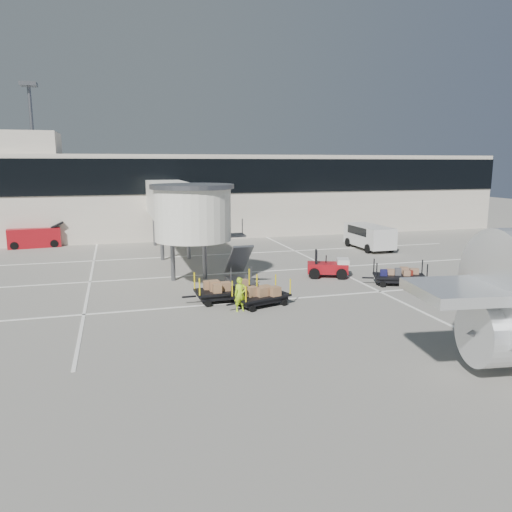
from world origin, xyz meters
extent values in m
plane|color=#9C988C|center=(0.00, 0.00, 0.00)|extent=(140.00, 140.00, 0.00)
cube|color=white|center=(0.00, 2.00, 0.01)|extent=(40.00, 0.15, 0.02)
cube|color=white|center=(0.00, 9.00, 0.01)|extent=(40.00, 0.15, 0.02)
cube|color=white|center=(0.00, 16.00, 0.01)|extent=(40.00, 0.15, 0.02)
cube|color=white|center=(6.00, 10.00, 0.01)|extent=(0.15, 30.00, 0.02)
cube|color=white|center=(-10.00, 10.00, 0.01)|extent=(0.15, 30.00, 0.02)
cube|color=beige|center=(0.00, 30.00, 4.00)|extent=(64.00, 12.00, 8.00)
cube|color=black|center=(0.00, 23.95, 6.00)|extent=(64.00, 0.12, 3.20)
cylinder|color=slate|center=(-16.00, 34.00, 7.50)|extent=(0.36, 0.36, 15.00)
cube|color=slate|center=(-16.00, 34.00, 15.00)|extent=(1.60, 1.60, 0.40)
cube|color=white|center=(-4.00, 15.00, 4.30)|extent=(3.00, 18.00, 2.80)
cylinder|color=white|center=(-4.00, 6.00, 4.30)|extent=(4.40, 4.40, 3.00)
cylinder|color=slate|center=(-4.00, 6.00, 5.90)|extent=(4.80, 4.80, 0.25)
cylinder|color=slate|center=(-5.00, 8.00, 1.45)|extent=(0.28, 0.28, 2.90)
cylinder|color=slate|center=(-3.00, 8.00, 1.45)|extent=(0.28, 0.28, 2.90)
cylinder|color=slate|center=(-5.00, 15.00, 1.45)|extent=(0.28, 0.28, 2.90)
cylinder|color=slate|center=(-3.00, 15.00, 1.45)|extent=(0.28, 0.28, 2.90)
cylinder|color=slate|center=(-5.00, 22.00, 1.45)|extent=(0.28, 0.28, 2.90)
cylinder|color=slate|center=(-3.00, 22.00, 1.45)|extent=(0.28, 0.28, 2.90)
cube|color=slate|center=(-1.40, 5.00, 0.25)|extent=(1.40, 2.60, 0.50)
cube|color=slate|center=(-1.40, 5.60, 1.60)|extent=(1.20, 2.60, 2.06)
cube|color=slate|center=(-1.40, 7.00, 2.85)|extent=(1.40, 1.20, 0.12)
cube|color=maroon|center=(4.67, 6.32, 0.59)|extent=(2.83, 2.06, 0.64)
cube|color=silver|center=(5.56, 5.98, 1.01)|extent=(1.12, 1.36, 0.37)
cube|color=black|center=(3.97, 6.59, 1.23)|extent=(0.50, 1.04, 0.96)
cylinder|color=black|center=(3.62, 5.98, 0.34)|extent=(0.73, 0.49, 0.68)
cylinder|color=black|center=(4.12, 7.28, 0.34)|extent=(0.73, 0.49, 0.68)
cylinder|color=black|center=(5.21, 5.37, 0.34)|extent=(0.73, 0.49, 0.68)
cylinder|color=black|center=(5.71, 6.66, 0.34)|extent=(0.73, 0.49, 0.68)
cube|color=black|center=(7.90, 3.10, 0.55)|extent=(3.34, 2.52, 0.12)
cube|color=black|center=(7.90, 3.10, 0.37)|extent=(2.98, 2.20, 0.25)
cube|color=black|center=(6.19, 3.79, 0.40)|extent=(0.68, 0.34, 0.08)
cylinder|color=black|center=(6.68, 2.87, 0.17)|extent=(0.37, 0.26, 0.34)
cylinder|color=black|center=(7.19, 4.12, 0.17)|extent=(0.37, 0.26, 0.34)
cylinder|color=black|center=(8.62, 2.07, 0.17)|extent=(0.37, 0.26, 0.34)
cylinder|color=black|center=(9.13, 3.32, 0.17)|extent=(0.37, 0.26, 0.34)
cylinder|color=black|center=(6.32, 3.01, 1.00)|extent=(0.07, 0.07, 0.90)
cylinder|color=black|center=(6.82, 4.26, 1.00)|extent=(0.07, 0.07, 0.90)
cylinder|color=black|center=(8.98, 1.93, 1.00)|extent=(0.07, 0.07, 0.90)
cylinder|color=black|center=(9.49, 3.18, 1.00)|extent=(0.07, 0.07, 0.90)
cube|color=#151441|center=(7.97, 2.89, 0.78)|extent=(0.62, 0.52, 0.34)
cube|color=maroon|center=(8.86, 2.81, 0.75)|extent=(0.49, 0.43, 0.27)
cube|color=#46454A|center=(8.82, 2.94, 0.75)|extent=(0.57, 0.52, 0.28)
cube|color=#976F52|center=(8.42, 2.84, 0.79)|extent=(0.51, 0.45, 0.35)
cube|color=#151441|center=(8.19, 2.62, 0.76)|extent=(0.49, 0.49, 0.31)
cube|color=#151441|center=(8.74, 2.90, 0.79)|extent=(0.58, 0.49, 0.36)
cube|color=#151441|center=(8.03, 3.50, 0.79)|extent=(0.53, 0.46, 0.35)
cube|color=black|center=(-1.31, 1.11, 0.52)|extent=(3.12, 2.22, 0.11)
cube|color=black|center=(-1.31, 1.11, 0.35)|extent=(2.79, 1.93, 0.24)
cube|color=black|center=(-2.96, 0.57, 0.38)|extent=(0.65, 0.28, 0.08)
cylinder|color=black|center=(-2.05, 0.20, 0.16)|extent=(0.35, 0.22, 0.32)
cylinder|color=black|center=(-2.44, 1.41, 0.16)|extent=(0.35, 0.22, 0.32)
cylinder|color=black|center=(-0.17, 0.81, 0.16)|extent=(0.35, 0.22, 0.32)
cylinder|color=black|center=(-0.56, 2.02, 0.16)|extent=(0.35, 0.22, 0.32)
cylinder|color=yellow|center=(-2.40, 0.08, 0.94)|extent=(0.07, 0.07, 0.85)
cylinder|color=yellow|center=(-2.79, 1.29, 0.94)|extent=(0.07, 0.07, 0.85)
cylinder|color=yellow|center=(0.18, 0.92, 0.94)|extent=(0.07, 0.07, 0.85)
cylinder|color=yellow|center=(-0.21, 2.13, 0.94)|extent=(0.07, 0.07, 0.85)
cube|color=#8F6845|center=(-1.36, 0.79, 0.83)|extent=(0.59, 0.54, 0.51)
cube|color=#8F6845|center=(-0.43, 1.46, 0.81)|extent=(0.63, 0.50, 0.46)
cube|color=#8F6845|center=(-1.58, 1.49, 0.75)|extent=(0.61, 0.50, 0.35)
cube|color=#8F6845|center=(-1.92, 0.53, 0.83)|extent=(0.65, 0.63, 0.52)
cube|color=#8F6845|center=(-0.93, 1.48, 0.82)|extent=(0.67, 0.62, 0.49)
cube|color=black|center=(-2.90, 2.40, 0.58)|extent=(3.19, 1.65, 0.13)
cube|color=black|center=(-2.90, 2.40, 0.39)|extent=(2.87, 1.41, 0.26)
cube|color=black|center=(-4.84, 2.36, 0.42)|extent=(0.74, 0.10, 0.08)
cylinder|color=black|center=(-3.99, 1.67, 0.18)|extent=(0.36, 0.16, 0.36)
cylinder|color=black|center=(-4.02, 3.08, 0.18)|extent=(0.36, 0.16, 0.36)
cylinder|color=black|center=(-1.78, 1.72, 0.18)|extent=(0.36, 0.16, 0.36)
cylinder|color=black|center=(-1.81, 3.14, 0.18)|extent=(0.36, 0.16, 0.36)
cylinder|color=yellow|center=(-4.39, 1.66, 1.05)|extent=(0.07, 0.07, 0.95)
cylinder|color=yellow|center=(-4.43, 3.07, 1.05)|extent=(0.07, 0.07, 0.95)
cylinder|color=yellow|center=(-1.37, 1.73, 1.05)|extent=(0.07, 0.07, 0.95)
cylinder|color=yellow|center=(-1.40, 3.15, 1.05)|extent=(0.07, 0.07, 0.95)
cube|color=#8F6845|center=(-2.08, 2.72, 0.87)|extent=(0.63, 0.59, 0.46)
cube|color=#8F6845|center=(-1.76, 2.82, 0.93)|extent=(0.68, 0.41, 0.58)
cube|color=#8F6845|center=(-4.00, 2.13, 0.83)|extent=(0.48, 0.43, 0.38)
cube|color=#8F6845|center=(-2.59, 2.74, 0.84)|extent=(0.43, 0.45, 0.40)
cube|color=#8F6845|center=(-3.34, 2.42, 0.84)|extent=(0.62, 0.51, 0.39)
cube|color=#8F6845|center=(-1.84, 2.62, 0.86)|extent=(0.52, 0.51, 0.45)
imported|color=#A7DB17|center=(-2.57, 0.52, 0.85)|extent=(0.64, 0.43, 1.70)
cube|color=silver|center=(12.34, 15.04, 1.16)|extent=(2.20, 5.32, 1.71)
cube|color=silver|center=(12.32, 17.42, 0.83)|extent=(2.05, 0.63, 0.99)
cube|color=black|center=(12.34, 15.26, 1.60)|extent=(2.20, 3.33, 0.68)
cylinder|color=black|center=(11.31, 13.26, 0.38)|extent=(0.27, 0.75, 0.75)
cylinder|color=black|center=(13.40, 13.28, 0.38)|extent=(0.27, 0.75, 0.75)
cylinder|color=black|center=(11.28, 16.80, 0.38)|extent=(0.27, 0.75, 0.75)
cylinder|color=black|center=(13.37, 16.82, 0.38)|extent=(0.27, 0.75, 0.75)
cube|color=maroon|center=(-15.16, 24.00, 0.84)|extent=(4.44, 2.28, 1.68)
cube|color=black|center=(-13.26, 24.22, 1.90)|extent=(1.25, 1.68, 0.60)
cylinder|color=black|center=(-16.62, 23.04, 0.34)|extent=(0.70, 0.36, 0.67)
cylinder|color=black|center=(-16.80, 24.60, 0.34)|extent=(0.70, 0.36, 0.67)
cylinder|color=black|center=(-13.51, 23.40, 0.34)|extent=(0.70, 0.36, 0.67)
cylinder|color=black|center=(-13.69, 24.96, 0.34)|extent=(0.70, 0.36, 0.67)
camera|label=1|loc=(-8.32, -22.55, 7.21)|focal=35.00mm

